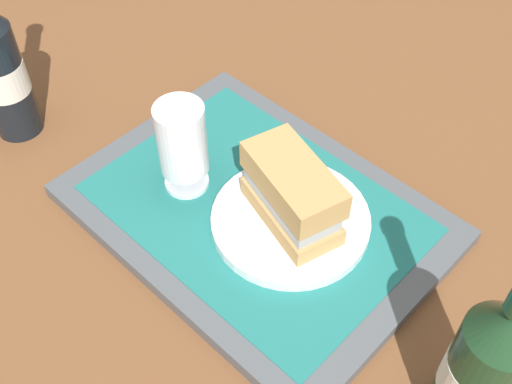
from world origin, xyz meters
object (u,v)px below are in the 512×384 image
sandwich (291,191)px  beer_glass (182,143)px  plate (290,220)px  second_bottle (483,369)px

sandwich → beer_glass: bearing=33.9°
plate → beer_glass: bearing=16.6°
sandwich → plate: bearing=180.0°
plate → beer_glass: 0.16m
plate → second_bottle: bearing=168.5°
second_bottle → beer_glass: bearing=-1.9°
plate → sandwich: size_ratio=1.33×
sandwich → second_bottle: (-0.27, 0.06, 0.03)m
beer_glass → second_bottle: size_ratio=0.47×
beer_glass → second_bottle: 0.41m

